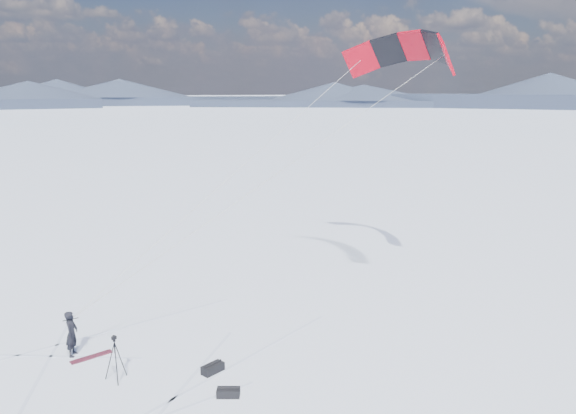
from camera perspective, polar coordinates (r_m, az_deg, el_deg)
name	(u,v)px	position (r m, az deg, el deg)	size (l,w,h in m)	color
ground	(97,381)	(20.45, -18.84, -16.43)	(1800.00, 1800.00, 0.00)	white
horizon_hills	(89,277)	(19.03, -19.57, -6.69)	(704.00, 704.42, 8.86)	#1B1F34
snow_tracks	(77,391)	(20.12, -20.68, -17.05)	(14.76, 10.25, 0.01)	#B0BCD6
snowkiter	(73,355)	(22.50, -20.96, -13.88)	(0.62, 0.40, 1.69)	black
snowboard	(91,357)	(22.11, -19.34, -14.17)	(1.50, 0.28, 0.04)	maroon
tripod	(115,352)	(19.91, -17.17, -13.89)	(0.73, 0.63, 1.57)	black
gear_bag_a	(213,368)	(20.07, -7.65, -15.92)	(0.86, 0.66, 0.35)	black
gear_bag_b	(228,392)	(18.67, -6.08, -18.20)	(0.80, 0.61, 0.33)	black
power_kite	(405,53)	(27.83, 11.84, 15.09)	(16.91, 6.88, 10.79)	#B60516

